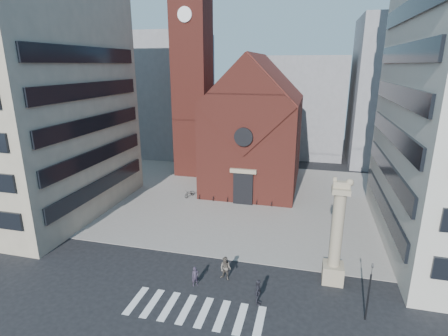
{
  "coord_description": "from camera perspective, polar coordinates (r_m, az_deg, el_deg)",
  "views": [
    {
      "loc": [
        7.57,
        -22.45,
        16.58
      ],
      "look_at": [
        -0.14,
        8.0,
        7.22
      ],
      "focal_mm": 28.0,
      "sensor_mm": 36.0,
      "label": 1
    }
  ],
  "objects": [
    {
      "name": "scooter_4",
      "position": [
        43.73,
        3.5,
        -4.98
      ],
      "size": [
        1.27,
        1.93,
        0.96
      ],
      "primitive_type": "imported",
      "rotation": [
        0.0,
        0.0,
        -0.39
      ],
      "color": "black",
      "rests_on": "piazza"
    },
    {
      "name": "campanile",
      "position": [
        53.43,
        -5.18,
        15.62
      ],
      "size": [
        5.5,
        5.5,
        31.2
      ],
      "color": "maroon",
      "rests_on": "ground"
    },
    {
      "name": "ground",
      "position": [
        28.92,
        -3.82,
        -18.44
      ],
      "size": [
        120.0,
        120.0,
        0.0
      ],
      "primitive_type": "plane",
      "color": "black",
      "rests_on": "ground"
    },
    {
      "name": "scooter_6",
      "position": [
        43.26,
        8.29,
        -5.38
      ],
      "size": [
        1.27,
        1.93,
        0.96
      ],
      "primitive_type": "imported",
      "rotation": [
        0.0,
        0.0,
        -0.39
      ],
      "color": "black",
      "rests_on": "piazza"
    },
    {
      "name": "scooter_0",
      "position": [
        45.54,
        -5.62,
        -4.13
      ],
      "size": [
        1.27,
        1.93,
        0.96
      ],
      "primitive_type": "imported",
      "rotation": [
        0.0,
        0.0,
        -0.39
      ],
      "color": "black",
      "rests_on": "piazza"
    },
    {
      "name": "bg_block_mid",
      "position": [
        67.89,
        12.99,
        9.76
      ],
      "size": [
        14.0,
        12.0,
        18.0
      ],
      "primitive_type": "cube",
      "color": "gray",
      "rests_on": "ground"
    },
    {
      "name": "scooter_3",
      "position": [
        44.06,
        1.15,
        -4.71
      ],
      "size": [
        1.13,
        1.83,
        1.06
      ],
      "primitive_type": "imported",
      "rotation": [
        0.0,
        0.0,
        -0.39
      ],
      "color": "black",
      "rests_on": "piazza"
    },
    {
      "name": "bg_block_right",
      "position": [
        66.21,
        27.29,
        10.82
      ],
      "size": [
        16.0,
        14.0,
        24.0
      ],
      "primitive_type": "cube",
      "color": "gray",
      "rests_on": "ground"
    },
    {
      "name": "piazza",
      "position": [
        45.27,
        3.61,
        -4.9
      ],
      "size": [
        46.0,
        30.0,
        0.05
      ],
      "primitive_type": "cube",
      "color": "gray",
      "rests_on": "ground"
    },
    {
      "name": "traffic_light",
      "position": [
        26.15,
        22.6,
        -17.98
      ],
      "size": [
        0.13,
        0.16,
        4.3
      ],
      "color": "black",
      "rests_on": "ground"
    },
    {
      "name": "zebra_crossing",
      "position": [
        26.5,
        -4.75,
        -22.19
      ],
      "size": [
        10.2,
        3.2,
        0.01
      ],
      "primitive_type": null,
      "color": "white",
      "rests_on": "ground"
    },
    {
      "name": "scooter_5",
      "position": [
        43.44,
        5.88,
        -5.12
      ],
      "size": [
        1.13,
        1.83,
        1.06
      ],
      "primitive_type": "imported",
      "rotation": [
        0.0,
        0.0,
        -0.39
      ],
      "color": "black",
      "rests_on": "piazza"
    },
    {
      "name": "scooter_1",
      "position": [
        44.97,
        -3.42,
        -4.29
      ],
      "size": [
        1.13,
        1.83,
        1.06
      ],
      "primitive_type": "imported",
      "rotation": [
        0.0,
        0.0,
        -0.39
      ],
      "color": "black",
      "rests_on": "piazza"
    },
    {
      "name": "building_left",
      "position": [
        45.42,
        -30.39,
        9.84
      ],
      "size": [
        18.0,
        20.0,
        26.0
      ],
      "primitive_type": "cube",
      "color": "tan",
      "rests_on": "ground"
    },
    {
      "name": "church",
      "position": [
        48.85,
        5.11,
        6.39
      ],
      "size": [
        12.0,
        16.65,
        18.0
      ],
      "color": "maroon",
      "rests_on": "ground"
    },
    {
      "name": "pedestrian_2",
      "position": [
        26.51,
        5.55,
        -19.54
      ],
      "size": [
        0.52,
        1.17,
        1.97
      ],
      "primitive_type": "imported",
      "rotation": [
        0.0,
        0.0,
        1.53
      ],
      "color": "#292830",
      "rests_on": "ground"
    },
    {
      "name": "pedestrian_1",
      "position": [
        28.91,
        0.26,
        -16.07
      ],
      "size": [
        1.1,
        0.95,
        1.95
      ],
      "primitive_type": "imported",
      "rotation": [
        0.0,
        0.0,
        -0.25
      ],
      "color": "#595047",
      "rests_on": "ground"
    },
    {
      "name": "bg_block_left",
      "position": [
        68.49,
        -9.78,
        11.68
      ],
      "size": [
        16.0,
        14.0,
        22.0
      ],
      "primitive_type": "cube",
      "color": "gray",
      "rests_on": "ground"
    },
    {
      "name": "pedestrian_0",
      "position": [
        28.42,
        -4.72,
        -17.22
      ],
      "size": [
        0.69,
        0.66,
        1.59
      ],
      "primitive_type": "imported",
      "rotation": [
        0.0,
        0.0,
        0.66
      ],
      "color": "#2F2737",
      "rests_on": "ground"
    },
    {
      "name": "lion_column",
      "position": [
        28.74,
        17.81,
        -11.45
      ],
      "size": [
        1.63,
        1.6,
        8.68
      ],
      "color": "gray",
      "rests_on": "ground"
    },
    {
      "name": "scooter_2",
      "position": [
        44.49,
        -1.16,
        -4.56
      ],
      "size": [
        1.27,
        1.93,
        0.96
      ],
      "primitive_type": "imported",
      "rotation": [
        0.0,
        0.0,
        -0.39
      ],
      "color": "black",
      "rests_on": "piazza"
    }
  ]
}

